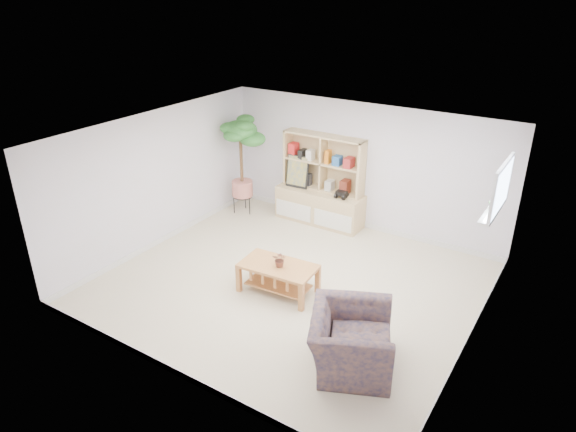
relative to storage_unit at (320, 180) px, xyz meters
The scene contains 14 objects.
floor 2.52m from the storage_unit, 71.64° to the right, with size 5.50×5.00×0.01m, color beige.
ceiling 2.81m from the storage_unit, 71.64° to the right, with size 5.50×5.00×0.01m, color white.
walls 2.38m from the storage_unit, 71.64° to the right, with size 5.51×5.01×2.40m.
baseboard 2.50m from the storage_unit, 71.64° to the right, with size 5.50×5.00×0.10m, color silver, non-canonical shape.
window 4.00m from the storage_unit, 25.28° to the right, with size 0.10×0.98×0.68m, color #D0E3FB, non-canonical shape.
window_sill 3.87m from the storage_unit, 25.66° to the right, with size 0.14×1.00×0.04m, color silver.
storage_unit is the anchor object (origin of this frame).
poster 0.50m from the storage_unit, behind, with size 0.46×0.11×0.63m, color gold, non-canonical shape.
toy_truck 0.53m from the storage_unit, 10.82° to the right, with size 0.29×0.20×0.15m, color black, non-canonical shape.
coffee_table 2.70m from the storage_unit, 74.48° to the right, with size 1.14×0.62×0.47m, color #B16032, non-canonical shape.
table_plant 2.67m from the storage_unit, 73.60° to the right, with size 0.22×0.19×0.24m, color #236420.
floor_tree 1.62m from the storage_unit, 164.36° to the right, with size 0.73×0.73×1.99m, color #26672F, non-canonical shape.
armchair 4.18m from the storage_unit, 55.44° to the right, with size 1.12×0.98×0.83m, color #101B42.
sill_plant 3.91m from the storage_unit, 25.90° to the right, with size 0.12×0.10×0.22m, color #26672F.
Camera 1 is at (3.68, -5.84, 4.36)m, focal length 32.00 mm.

